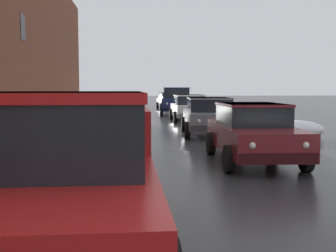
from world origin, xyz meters
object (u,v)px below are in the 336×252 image
object	(u,v)px
sedan_maroon_parked_kerbside_close	(253,131)
sedan_white_parked_far_down_block	(189,107)
sedan_silver_at_far_intersection	(169,101)
suv_darkblue_queued_behind_truck	(176,100)
pickup_truck_red_approaching_near_lane	(56,180)
sedan_grey_parked_kerbside_mid	(209,115)

from	to	relation	value
sedan_maroon_parked_kerbside_close	sedan_white_parked_far_down_block	bearing A→B (deg)	89.16
sedan_white_parked_far_down_block	sedan_silver_at_far_intersection	distance (m)	12.34
sedan_white_parked_far_down_block	suv_darkblue_queued_behind_truck	size ratio (longest dim) A/B	0.92
sedan_silver_at_far_intersection	pickup_truck_red_approaching_near_lane	bearing A→B (deg)	-97.02
suv_darkblue_queued_behind_truck	sedan_silver_at_far_intersection	distance (m)	6.86
sedan_grey_parked_kerbside_mid	suv_darkblue_queued_behind_truck	xyz separation A→B (m)	(-0.02, 12.20, 0.23)
pickup_truck_red_approaching_near_lane	sedan_silver_at_far_intersection	xyz separation A→B (m)	(3.83, 31.07, -0.13)
pickup_truck_red_approaching_near_lane	sedan_maroon_parked_kerbside_close	size ratio (longest dim) A/B	1.21
sedan_white_parked_far_down_block	suv_darkblue_queued_behind_truck	distance (m)	5.49
pickup_truck_red_approaching_near_lane	sedan_grey_parked_kerbside_mid	bearing A→B (deg)	72.78
pickup_truck_red_approaching_near_lane	sedan_maroon_parked_kerbside_close	distance (m)	6.88
sedan_grey_parked_kerbside_mid	sedan_silver_at_far_intersection	size ratio (longest dim) A/B	1.06
sedan_maroon_parked_kerbside_close	sedan_grey_parked_kerbside_mid	distance (m)	6.20
sedan_grey_parked_kerbside_mid	sedan_white_parked_far_down_block	xyz separation A→B (m)	(0.13, 6.71, -0.00)
sedan_maroon_parked_kerbside_close	sedan_grey_parked_kerbside_mid	bearing A→B (deg)	89.48
sedan_maroon_parked_kerbside_close	sedan_silver_at_far_intersection	xyz separation A→B (m)	(0.16, 25.25, -0.00)
sedan_silver_at_far_intersection	suv_darkblue_queued_behind_truck	bearing A→B (deg)	-90.99
suv_darkblue_queued_behind_truck	sedan_white_parked_far_down_block	bearing A→B (deg)	-88.44
pickup_truck_red_approaching_near_lane	sedan_grey_parked_kerbside_mid	size ratio (longest dim) A/B	1.18
sedan_maroon_parked_kerbside_close	sedan_white_parked_far_down_block	size ratio (longest dim) A/B	1.00
sedan_maroon_parked_kerbside_close	suv_darkblue_queued_behind_truck	size ratio (longest dim) A/B	0.92
sedan_white_parked_far_down_block	sedan_silver_at_far_intersection	bearing A→B (deg)	90.15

